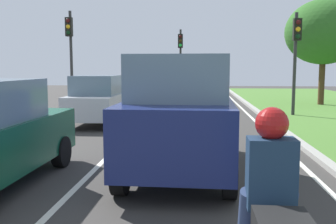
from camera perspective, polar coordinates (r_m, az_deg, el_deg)
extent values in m
plane|color=#383533|center=(13.20, -1.55, -2.31)|extent=(60.00, 60.00, 0.00)
cube|color=silver|center=(13.29, -4.56, -2.26)|extent=(0.12, 32.00, 0.01)
cube|color=silver|center=(13.31, 14.07, -2.43)|extent=(0.12, 32.00, 0.01)
cube|color=#9E9B93|center=(13.39, 16.18, -2.19)|extent=(0.24, 48.00, 0.12)
cube|color=navy|center=(7.54, 1.98, -1.98)|extent=(2.01, 4.55, 1.10)
cube|color=slate|center=(7.31, 1.92, 5.22)|extent=(1.77, 2.74, 0.80)
cylinder|color=black|center=(9.23, -2.80, -3.84)|extent=(0.24, 0.77, 0.76)
cylinder|color=black|center=(9.13, 8.13, -4.02)|extent=(0.24, 0.77, 0.76)
cylinder|color=black|center=(6.30, -7.10, -8.90)|extent=(0.24, 0.77, 0.76)
cylinder|color=black|center=(6.15, 9.19, -9.31)|extent=(0.24, 0.77, 0.76)
cylinder|color=black|center=(8.29, -15.69, -5.73)|extent=(0.23, 0.64, 0.64)
cube|color=#B7BABF|center=(14.14, -10.30, 1.04)|extent=(1.65, 3.70, 0.80)
cube|color=slate|center=(13.85, -10.63, 3.99)|extent=(1.48, 1.90, 0.68)
cylinder|color=black|center=(15.59, -11.76, 0.05)|extent=(0.22, 0.60, 0.60)
cylinder|color=black|center=(15.23, -6.30, 0.00)|extent=(0.22, 0.60, 0.60)
cylinder|color=black|center=(13.22, -14.83, -1.21)|extent=(0.22, 0.60, 0.60)
cylinder|color=black|center=(12.79, -8.44, -1.31)|extent=(0.22, 0.60, 0.60)
ellipsoid|color=#0C143F|center=(3.85, 13.90, -12.72)|extent=(0.28, 0.50, 0.24)
cube|color=#192D47|center=(3.36, 15.16, -8.85)|extent=(0.40, 0.26, 0.60)
sphere|color=maroon|center=(3.31, 15.29, -1.68)|extent=(0.28, 0.28, 0.28)
cylinder|color=navy|center=(3.57, 11.85, -14.26)|extent=(0.16, 0.29, 0.45)
cylinder|color=navy|center=(3.63, 17.35, -14.08)|extent=(0.16, 0.29, 0.45)
cylinder|color=#2D2D2D|center=(16.93, 18.44, 6.68)|extent=(0.14, 0.14, 4.33)
cube|color=black|center=(16.80, 18.79, 11.62)|extent=(0.32, 0.24, 0.90)
sphere|color=#3F0F0F|center=(16.70, 18.94, 12.61)|extent=(0.20, 0.20, 0.20)
sphere|color=#F2AD19|center=(16.68, 18.90, 11.65)|extent=(0.20, 0.20, 0.20)
sphere|color=black|center=(16.65, 18.87, 10.69)|extent=(0.20, 0.20, 0.20)
cylinder|color=#2D2D2D|center=(19.42, -14.27, 7.46)|extent=(0.14, 0.14, 4.78)
cube|color=black|center=(19.32, -14.61, 12.23)|extent=(0.32, 0.24, 0.90)
sphere|color=#3F0F0F|center=(19.23, -14.76, 13.09)|extent=(0.20, 0.20, 0.20)
sphere|color=#F2AD19|center=(19.20, -14.74, 12.26)|extent=(0.20, 0.20, 0.20)
sphere|color=black|center=(19.18, -14.71, 11.43)|extent=(0.20, 0.20, 0.20)
cylinder|color=#2D2D2D|center=(25.55, 1.88, 7.16)|extent=(0.14, 0.14, 4.55)
cube|color=black|center=(25.41, 1.87, 10.58)|extent=(0.32, 0.24, 0.90)
sphere|color=#3F0F0F|center=(25.30, 1.86, 11.23)|extent=(0.20, 0.20, 0.20)
sphere|color=#382B0C|center=(25.28, 1.86, 10.60)|extent=(0.20, 0.20, 0.20)
sphere|color=green|center=(25.26, 1.85, 9.97)|extent=(0.20, 0.20, 0.20)
cylinder|color=#4C331E|center=(22.25, 22.00, 4.01)|extent=(0.32, 0.32, 2.42)
ellipsoid|color=#2D6023|center=(22.31, 22.31, 11.04)|extent=(4.06, 4.06, 3.45)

